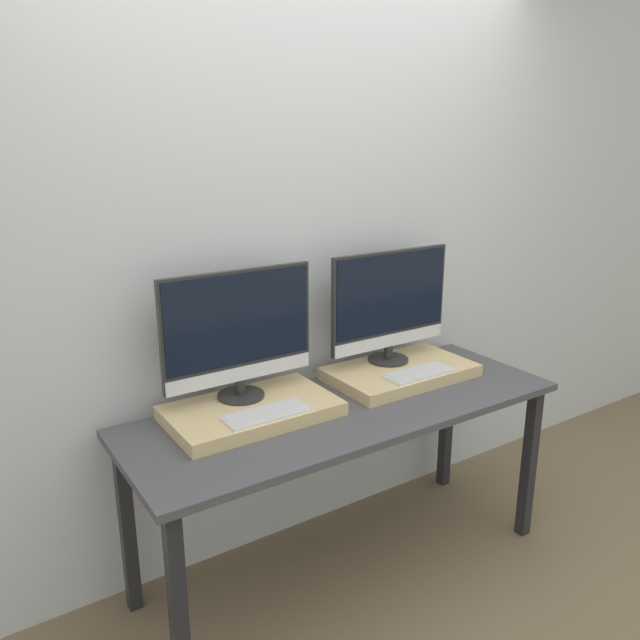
# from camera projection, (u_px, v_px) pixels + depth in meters

# --- Properties ---
(ground_plane) EXTENTS (12.00, 12.00, 0.00)m
(ground_plane) POSITION_uv_depth(u_px,v_px,m) (393.00, 611.00, 2.43)
(ground_plane) COLOR #756047
(wall_back) EXTENTS (8.00, 0.04, 2.60)m
(wall_back) POSITION_uv_depth(u_px,v_px,m) (295.00, 255.00, 2.63)
(wall_back) COLOR silver
(wall_back) RESTS_ON ground_plane
(workbench) EXTENTS (1.78, 0.64, 0.76)m
(workbench) POSITION_uv_depth(u_px,v_px,m) (347.00, 423.00, 2.50)
(workbench) COLOR #47474C
(workbench) RESTS_ON ground_plane
(wooden_riser_left) EXTENTS (0.63, 0.38, 0.05)m
(wooden_riser_left) POSITION_uv_depth(u_px,v_px,m) (252.00, 411.00, 2.36)
(wooden_riser_left) COLOR #D6B77F
(wooden_riser_left) RESTS_ON workbench
(monitor_left) EXTENTS (0.61, 0.18, 0.50)m
(monitor_left) POSITION_uv_depth(u_px,v_px,m) (239.00, 331.00, 2.34)
(monitor_left) COLOR #282828
(monitor_left) RESTS_ON wooden_riser_left
(keyboard_left) EXTENTS (0.31, 0.13, 0.01)m
(keyboard_left) POSITION_uv_depth(u_px,v_px,m) (266.00, 413.00, 2.26)
(keyboard_left) COLOR silver
(keyboard_left) RESTS_ON wooden_riser_left
(wooden_riser_right) EXTENTS (0.63, 0.38, 0.05)m
(wooden_riser_right) POSITION_uv_depth(u_px,v_px,m) (400.00, 372.00, 2.75)
(wooden_riser_right) COLOR #D6B77F
(wooden_riser_right) RESTS_ON workbench
(monitor_right) EXTENTS (0.61, 0.18, 0.50)m
(monitor_right) POSITION_uv_depth(u_px,v_px,m) (390.00, 303.00, 2.73)
(monitor_right) COLOR #282828
(monitor_right) RESTS_ON wooden_riser_right
(keyboard_right) EXTENTS (0.31, 0.13, 0.01)m
(keyboard_right) POSITION_uv_depth(u_px,v_px,m) (418.00, 373.00, 2.65)
(keyboard_right) COLOR silver
(keyboard_right) RESTS_ON wooden_riser_right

